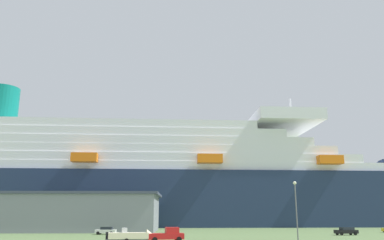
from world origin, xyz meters
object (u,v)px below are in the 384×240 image
object	(u,v)px
street_lamp	(296,203)
parked_car_black_coupe	(346,231)
small_boat_on_trailer	(133,236)
cruise_ship	(96,182)
pickup_truck	(167,235)
parked_car_white_van	(106,230)

from	to	relation	value
street_lamp	parked_car_black_coupe	size ratio (longest dim) A/B	1.98
small_boat_on_trailer	parked_car_black_coupe	size ratio (longest dim) A/B	1.73
cruise_ship	parked_car_black_coupe	xyz separation A→B (m)	(64.78, -56.56, -14.43)
street_lamp	cruise_ship	bearing A→B (deg)	123.98
street_lamp	parked_car_black_coupe	distance (m)	23.58
cruise_ship	pickup_truck	size ratio (longest dim) A/B	45.68
parked_car_white_van	parked_car_black_coupe	xyz separation A→B (m)	(49.80, -2.73, 0.00)
small_boat_on_trailer	street_lamp	distance (m)	26.84
pickup_truck	street_lamp	bearing A→B (deg)	5.68
cruise_ship	pickup_truck	bearing A→B (deg)	-69.18
small_boat_on_trailer	pickup_truck	bearing A→B (deg)	11.59
pickup_truck	parked_car_white_van	size ratio (longest dim) A/B	1.36
small_boat_on_trailer	parked_car_white_van	size ratio (longest dim) A/B	1.93
small_boat_on_trailer	parked_car_white_van	xyz separation A→B (m)	(-8.85, 23.48, -0.13)
pickup_truck	parked_car_black_coupe	size ratio (longest dim) A/B	1.22
small_boat_on_trailer	parked_car_white_van	distance (m)	25.09
cruise_ship	small_boat_on_trailer	world-z (taller)	cruise_ship
parked_car_white_van	parked_car_black_coupe	world-z (taller)	same
small_boat_on_trailer	parked_car_black_coupe	xyz separation A→B (m)	(40.95, 20.75, -0.13)
cruise_ship	street_lamp	world-z (taller)	cruise_ship
pickup_truck	parked_car_white_van	xyz separation A→B (m)	(-14.01, 22.42, -0.21)
cruise_ship	small_boat_on_trailer	xyz separation A→B (m)	(23.83, -77.30, -14.30)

